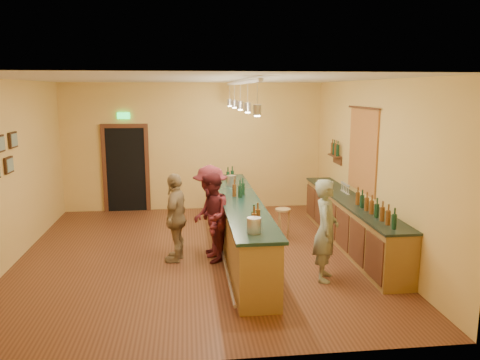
{
  "coord_description": "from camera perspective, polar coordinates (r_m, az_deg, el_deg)",
  "views": [
    {
      "loc": [
        -0.18,
        -8.31,
        3.01
      ],
      "look_at": [
        0.8,
        0.2,
        1.36
      ],
      "focal_mm": 35.0,
      "sensor_mm": 36.0,
      "label": 1
    }
  ],
  "objects": [
    {
      "name": "back_counter",
      "position": [
        9.4,
        13.33,
        -4.98
      ],
      "size": [
        0.6,
        4.55,
        1.27
      ],
      "color": "brown",
      "rests_on": "floor"
    },
    {
      "name": "wall_right",
      "position": [
        9.11,
        15.68,
        1.57
      ],
      "size": [
        0.02,
        7.0,
        3.2
      ],
      "primitive_type": "cube",
      "color": "#DAAF51",
      "rests_on": "floor"
    },
    {
      "name": "tasting_bar",
      "position": [
        8.71,
        0.03,
        -5.14
      ],
      "size": [
        0.73,
        5.1,
        1.38
      ],
      "color": "brown",
      "rests_on": "floor"
    },
    {
      "name": "customer_b",
      "position": [
        8.39,
        -7.81,
        -4.53
      ],
      "size": [
        0.61,
        1.0,
        1.59
      ],
      "primitive_type": "imported",
      "rotation": [
        0.0,
        0.0,
        -1.83
      ],
      "color": "#997A51",
      "rests_on": "floor"
    },
    {
      "name": "doorway",
      "position": [
        12.03,
        -13.73,
        1.57
      ],
      "size": [
        1.15,
        0.09,
        2.48
      ],
      "color": "black",
      "rests_on": "wall_back"
    },
    {
      "name": "customer_c",
      "position": [
        8.57,
        -3.6,
        -3.79
      ],
      "size": [
        0.7,
        1.13,
        1.68
      ],
      "primitive_type": "imported",
      "rotation": [
        0.0,
        0.0,
        -1.5
      ],
      "color": "#59191E",
      "rests_on": "floor"
    },
    {
      "name": "bar_stool",
      "position": [
        9.58,
        5.23,
        -4.36
      ],
      "size": [
        0.31,
        0.31,
        0.65
      ],
      "rotation": [
        0.0,
        0.0,
        0.29
      ],
      "color": "#AE844E",
      "rests_on": "floor"
    },
    {
      "name": "bartender",
      "position": [
        7.6,
        10.43,
        -6.03
      ],
      "size": [
        0.56,
        0.69,
        1.65
      ],
      "primitive_type": "imported",
      "rotation": [
        0.0,
        0.0,
        1.25
      ],
      "color": "gray",
      "rests_on": "floor"
    },
    {
      "name": "ceiling",
      "position": [
        8.32,
        -5.43,
        12.14
      ],
      "size": [
        6.5,
        7.0,
        0.02
      ],
      "primitive_type": "cube",
      "color": "silver",
      "rests_on": "wall_back"
    },
    {
      "name": "customer_a",
      "position": [
        8.32,
        -3.5,
        -4.52
      ],
      "size": [
        0.63,
        0.8,
        1.61
      ],
      "primitive_type": "imported",
      "rotation": [
        0.0,
        0.0,
        -1.55
      ],
      "color": "#59191E",
      "rests_on": "floor"
    },
    {
      "name": "tapestry",
      "position": [
        9.43,
        14.73,
        3.46
      ],
      "size": [
        0.03,
        1.4,
        1.6
      ],
      "primitive_type": "cube",
      "color": "#AA2A22",
      "rests_on": "wall_right"
    },
    {
      "name": "wall_back",
      "position": [
        11.9,
        -5.65,
        4.03
      ],
      "size": [
        6.5,
        0.02,
        3.2
      ],
      "primitive_type": "cube",
      "color": "#DAAF51",
      "rests_on": "floor"
    },
    {
      "name": "wall_left",
      "position": [
        8.97,
        -26.46,
        0.69
      ],
      "size": [
        0.02,
        7.0,
        3.2
      ],
      "primitive_type": "cube",
      "color": "#DAAF51",
      "rests_on": "floor"
    },
    {
      "name": "floor",
      "position": [
        8.84,
        -5.05,
        -9.06
      ],
      "size": [
        7.0,
        7.0,
        0.0
      ],
      "primitive_type": "plane",
      "color": "#532B17",
      "rests_on": "ground"
    },
    {
      "name": "wall_front",
      "position": [
        5.02,
        -4.24,
        -5.47
      ],
      "size": [
        6.5,
        0.02,
        3.2
      ],
      "primitive_type": "cube",
      "color": "#DAAF51",
      "rests_on": "floor"
    },
    {
      "name": "bottle_shelf",
      "position": [
        10.83,
        11.54,
        3.53
      ],
      "size": [
        0.17,
        0.55,
        0.54
      ],
      "color": "#502918",
      "rests_on": "wall_right"
    },
    {
      "name": "pendant_track",
      "position": [
        8.37,
        0.04,
        10.69
      ],
      "size": [
        0.11,
        4.6,
        0.5
      ],
      "color": "silver",
      "rests_on": "ceiling"
    }
  ]
}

